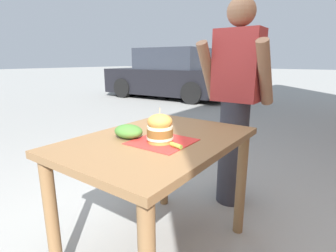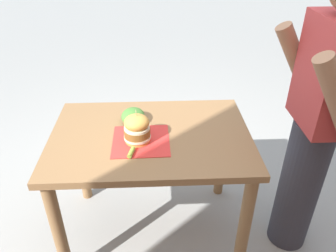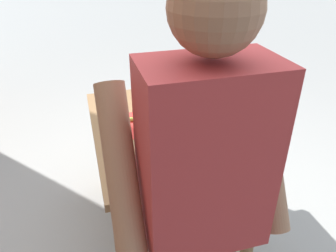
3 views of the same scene
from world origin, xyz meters
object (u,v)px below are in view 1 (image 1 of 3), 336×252
at_px(patio_table, 158,159).
at_px(diner_across_table, 235,103).
at_px(side_salad, 128,131).
at_px(sandwich, 160,128).
at_px(parked_car_near_curb, 169,76).
at_px(pickle_spear, 176,146).

relative_size(patio_table, diner_across_table, 0.67).
xyz_separation_m(patio_table, side_salad, (-0.14, -0.10, 0.17)).
bearing_deg(sandwich, parked_car_near_curb, 124.96).
distance_m(sandwich, side_salad, 0.21).
height_order(sandwich, pickle_spear, sandwich).
relative_size(diner_across_table, parked_car_near_curb, 0.39).
distance_m(pickle_spear, side_salad, 0.33).
xyz_separation_m(sandwich, side_salad, (-0.21, -0.03, -0.04)).
xyz_separation_m(side_salad, diner_across_table, (0.25, 0.99, 0.06)).
distance_m(side_salad, diner_across_table, 1.02).
relative_size(patio_table, sandwich, 5.91).
bearing_deg(pickle_spear, side_salad, -179.36).
bearing_deg(side_salad, pickle_spear, 0.64).
distance_m(diner_across_table, parked_car_near_curb, 6.71).
height_order(sandwich, side_salad, sandwich).
distance_m(sandwich, pickle_spear, 0.14).
bearing_deg(pickle_spear, sandwich, 167.12).
xyz_separation_m(sandwich, pickle_spear, (0.12, -0.03, -0.07)).
relative_size(patio_table, pickle_spear, 15.22).
relative_size(patio_table, side_salad, 6.34).
bearing_deg(diner_across_table, sandwich, -92.74).
relative_size(sandwich, parked_car_near_curb, 0.04).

